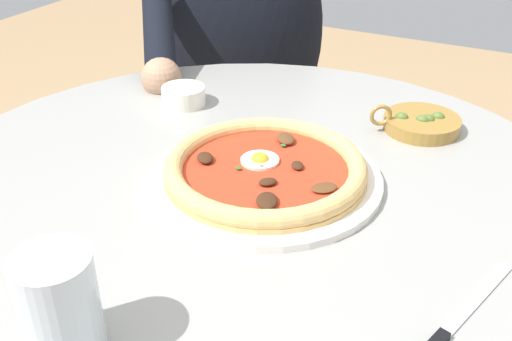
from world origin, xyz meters
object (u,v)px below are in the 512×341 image
dining_table (248,307)px  ramekin_capers (184,95)px  cafe_chair_diner (236,95)px  steak_knife (438,341)px  diner_person (236,111)px  olive_pan (421,123)px  water_glass (61,311)px  pizza_on_plate (265,171)px

dining_table → ramekin_capers: ramekin_capers is taller
dining_table → cafe_chair_diner: bearing=-60.0°
steak_knife → diner_person: diner_person is taller
ramekin_capers → olive_pan: bearing=-167.3°
water_glass → cafe_chair_diner: (0.37, -0.98, -0.25)m
dining_table → steak_knife: bearing=150.8°
steak_knife → olive_pan: (0.12, -0.42, 0.01)m
ramekin_capers → cafe_chair_diner: bearing=-70.2°
water_glass → ramekin_capers: 0.53m
olive_pan → cafe_chair_diner: cafe_chair_diner is taller
water_glass → steak_knife: bearing=-152.3°
water_glass → olive_pan: bearing=-106.8°
dining_table → steak_knife: size_ratio=4.17×
steak_knife → cafe_chair_diner: size_ratio=0.25×
diner_person → cafe_chair_diner: size_ratio=1.38×
steak_knife → diner_person: bearing=-49.9°
water_glass → ramekin_capers: water_glass is taller
ramekin_capers → diner_person: size_ratio=0.06×
dining_table → diner_person: (0.32, -0.56, 0.01)m
ramekin_capers → diner_person: (0.11, -0.37, -0.20)m
steak_knife → dining_table: bearing=-29.2°
dining_table → cafe_chair_diner: (0.39, -0.68, -0.00)m
ramekin_capers → cafe_chair_diner: cafe_chair_diner is taller
dining_table → pizza_on_plate: 0.22m
dining_table → pizza_on_plate: bearing=-118.7°
diner_person → ramekin_capers: bearing=106.4°
ramekin_capers → cafe_chair_diner: size_ratio=0.08×
water_glass → diner_person: size_ratio=0.08×
olive_pan → steak_knife: bearing=105.7°
water_glass → olive_pan: (-0.17, -0.57, -0.03)m
dining_table → steak_knife: steak_knife is taller
cafe_chair_diner → ramekin_capers: bearing=109.8°
pizza_on_plate → ramekin_capers: pizza_on_plate is taller
water_glass → olive_pan: water_glass is taller
dining_table → diner_person: diner_person is taller
dining_table → pizza_on_plate: pizza_on_plate is taller
dining_table → cafe_chair_diner: size_ratio=1.03×
pizza_on_plate → steak_knife: bearing=145.6°
pizza_on_plate → cafe_chair_diner: bearing=-58.2°
ramekin_capers → diner_person: bearing=-73.6°
steak_knife → ramekin_capers: bearing=-34.6°
steak_knife → diner_person: 0.95m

